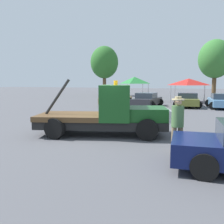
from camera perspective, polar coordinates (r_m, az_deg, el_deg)
The scene contains 11 objects.
ground_plane at distance 11.39m, azimuth -2.35°, elevation -5.14°, with size 160.00×160.00×0.00m, color #545459.
tow_truck at distance 11.20m, azimuth -0.53°, elevation -0.41°, with size 6.19×3.75×2.51m.
person_near_truck at distance 8.58m, azimuth 14.76°, elevation -1.76°, with size 0.42×0.42×1.90m.
parked_car_tan at distance 25.50m, azimuth 0.89°, elevation 3.05°, with size 2.60×4.56×1.34m.
parked_car_charcoal at distance 24.07m, azimuth 7.98°, elevation 2.76°, with size 2.55×4.92×1.34m.
parked_car_olive at distance 24.84m, azimuth 16.83°, elevation 2.65°, with size 2.86×4.94×1.34m.
parked_car_skyblue at distance 24.48m, azimuth 23.67°, elevation 2.30°, with size 2.78×4.55×1.34m.
canopy_tent_green at distance 30.84m, azimuth 5.17°, elevation 7.24°, with size 2.87×2.87×2.98m.
canopy_tent_red at distance 30.32m, azimuth 17.12°, elevation 6.60°, with size 3.58×3.58×2.75m.
tree_center at distance 43.08m, azimuth -1.75°, elevation 11.24°, with size 4.68×4.68×8.36m.
tree_right at distance 37.95m, azimuth 22.53°, elevation 11.11°, with size 4.57×4.57×8.16m.
Camera 1 is at (4.53, -10.18, 2.39)m, focal length 40.00 mm.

